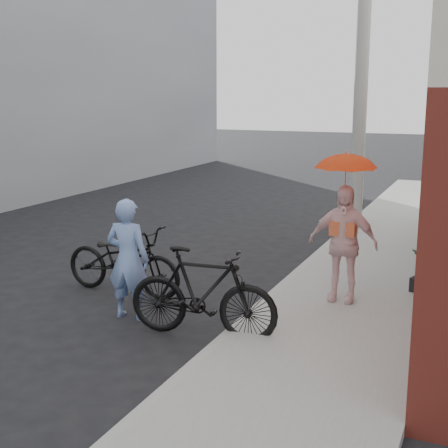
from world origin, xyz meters
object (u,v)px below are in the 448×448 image
Objects in this scene: bike_right at (203,293)px; bike_left at (123,260)px; kimono_woman at (343,243)px; utility_pole at (362,65)px; officer at (128,259)px; planter at (428,285)px.

bike_left is at bearing 53.49° from bike_right.
utility_pole is at bearing 98.46° from kimono_woman.
bike_right is 1.17× the size of kimono_woman.
officer reaches higher than bike_right.
bike_left is at bearing -169.30° from kimono_woman.
bike_right is at bearing 164.47° from officer.
utility_pole is 4.32× the size of officer.
officer is 0.86× the size of bike_right.
utility_pole reaches higher than kimono_woman.
kimono_woman is (0.82, -4.89, -2.57)m from utility_pole.
bike_left is at bearing -112.75° from utility_pole.
planter is at bearing -64.78° from utility_pole.
officer is at bearing 73.41° from bike_right.
bike_left is (-2.32, -5.54, -2.98)m from utility_pole.
utility_pole is at bearing -109.56° from officer.
utility_pole reaches higher than planter.
utility_pole is 4.32× the size of kimono_woman.
officer is 1.24m from bike_right.
bike_right is (1.19, -0.23, -0.24)m from officer.
utility_pole is at bearing -19.87° from bike_left.
bike_left reaches higher than planter.
bike_left is (-0.63, 0.86, -0.29)m from officer.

